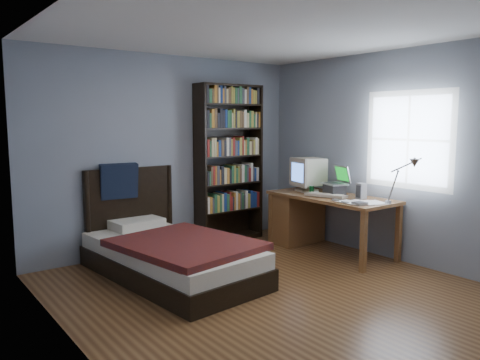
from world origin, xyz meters
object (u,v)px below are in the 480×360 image
at_px(desk_lamp, 410,168).
at_px(keyboard, 326,195).
at_px(crt_monitor, 307,172).
at_px(speaker, 361,191).
at_px(laptop, 335,187).
at_px(bookshelf, 229,163).
at_px(bed, 167,252).
at_px(desk, 305,214).
at_px(soda_can, 312,190).

distance_m(desk_lamp, keyboard, 1.18).
height_order(crt_monitor, speaker, crt_monitor).
bearing_deg(laptop, speaker, -84.91).
bearing_deg(laptop, keyboard, -176.66).
bearing_deg(desk_lamp, laptop, 85.50).
height_order(bookshelf, bed, bookshelf).
height_order(crt_monitor, bed, crt_monitor).
relative_size(keyboard, speaker, 2.62).
xyz_separation_m(desk, desk_lamp, (-0.02, -1.57, 0.76)).
distance_m(bookshelf, bed, 1.83).
height_order(keyboard, bookshelf, bookshelf).
bearing_deg(soda_can, keyboard, -94.04).
xyz_separation_m(keyboard, bookshelf, (-0.55, 1.29, 0.34)).
relative_size(crt_monitor, speaker, 2.41).
bearing_deg(speaker, desk_lamp, -92.16).
bearing_deg(crt_monitor, bookshelf, 130.98).
distance_m(speaker, bed, 2.41).
relative_size(soda_can, bookshelf, 0.05).
distance_m(crt_monitor, laptop, 0.49).
height_order(keyboard, bed, bed).
distance_m(desk_lamp, speaker, 0.81).
xyz_separation_m(desk, bed, (-2.08, 0.01, -0.17)).
distance_m(speaker, soda_can, 0.66).
bearing_deg(laptop, desk, 98.55).
bearing_deg(bookshelf, soda_can, -61.06).
relative_size(desk, keyboard, 3.25).
relative_size(desk_lamp, soda_can, 5.19).
xyz_separation_m(laptop, keyboard, (-0.19, -0.01, -0.09)).
distance_m(soda_can, bookshelf, 1.21).
height_order(soda_can, bookshelf, bookshelf).
bearing_deg(desk_lamp, crt_monitor, 87.89).
distance_m(laptop, speaker, 0.38).
xyz_separation_m(keyboard, soda_can, (0.02, 0.26, 0.04)).
relative_size(desk, crt_monitor, 3.55).
distance_m(laptop, keyboard, 0.21).
xyz_separation_m(soda_can, bookshelf, (-0.57, 1.03, 0.30)).
bearing_deg(desk, soda_can, -114.98).
bearing_deg(bed, keyboard, -13.77).
relative_size(desk, bookshelf, 0.76).
bearing_deg(speaker, bookshelf, 122.14).
xyz_separation_m(bookshelf, bed, (-1.42, -0.81, -0.83)).
relative_size(keyboard, bed, 0.22).
relative_size(keyboard, bookshelf, 0.23).
xyz_separation_m(desk_lamp, bed, (-2.07, 1.57, -0.92)).
relative_size(speaker, bed, 0.09).
distance_m(crt_monitor, bookshelf, 1.08).
bearing_deg(desk, bookshelf, 129.11).
bearing_deg(laptop, crt_monitor, 93.54).
bearing_deg(soda_can, bookshelf, 118.94).
xyz_separation_m(desk_lamp, speaker, (0.12, 0.73, -0.35)).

